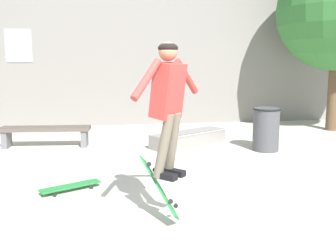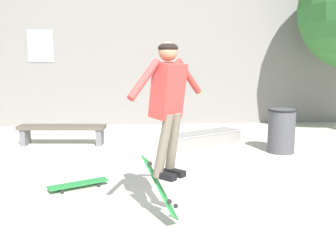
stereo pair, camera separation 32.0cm
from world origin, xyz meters
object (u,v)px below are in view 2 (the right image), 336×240
park_bench (62,130)px  skater (168,98)px  skate_ledge (203,139)px  skateboard_resting (78,184)px  skateboard_flipping (160,187)px  trash_bin (281,130)px

park_bench → skater: size_ratio=1.28×
skate_ledge → skateboard_resting: 3.51m
park_bench → skate_ledge: park_bench is taller
park_bench → skate_ledge: (3.11, -0.35, -0.18)m
skater → skateboard_flipping: (-0.09, 0.07, -1.05)m
park_bench → skateboard_resting: 3.11m
park_bench → trash_bin: (4.60, -1.07, 0.14)m
skater → skate_ledge: bearing=118.6°
skateboard_flipping → skateboard_resting: (-1.12, 1.19, -0.33)m
skater → skateboard_resting: 2.23m
skate_ledge → skateboard_resting: bearing=-161.0°
park_bench → trash_bin: size_ratio=2.17×
park_bench → skateboard_flipping: (1.93, -4.18, 0.07)m
trash_bin → skater: skater is taller
park_bench → skate_ledge: 3.13m
park_bench → skateboard_resting: park_bench is taller
skate_ledge → skateboard_flipping: (-1.18, -3.83, 0.25)m
skate_ledge → skateboard_flipping: bearing=-137.0°
skate_ledge → skater: 4.25m
skateboard_flipping → skateboard_resting: skateboard_flipping is taller
park_bench → skater: 4.84m
skate_ledge → skater: bearing=-135.4°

